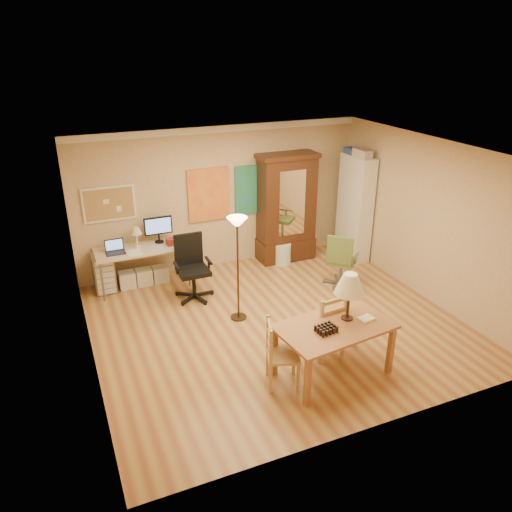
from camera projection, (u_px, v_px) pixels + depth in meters
name	position (u px, v px, depth m)	size (l,w,h in m)	color
floor	(276.00, 323.00, 7.85)	(5.50, 5.50, 0.00)	#975935
crown_molding	(220.00, 129.00, 8.86)	(5.50, 0.08, 0.12)	white
corkboard	(109.00, 204.00, 8.59)	(0.90, 0.04, 0.62)	tan
art_panel_left	(209.00, 195.00, 9.26)	(0.80, 0.04, 1.00)	yellow
art_panel_right	(253.00, 189.00, 9.58)	(0.75, 0.04, 0.95)	teal
dining_table	(340.00, 313.00, 6.40)	(1.58, 1.06, 1.39)	#955F31
ladder_chair_back	(326.00, 326.00, 6.93)	(0.49, 0.47, 0.97)	tan
ladder_chair_left	(280.00, 355.00, 6.33)	(0.52, 0.53, 0.92)	tan
torchiere_lamp	(237.00, 239.00, 7.46)	(0.31, 0.31, 1.71)	#3D2A18
computer_desk	(144.00, 262.00, 8.92)	(1.61, 0.70, 1.22)	#BBB089
office_chair_black	(193.00, 282.00, 8.53)	(0.68, 0.68, 1.11)	black
office_chair_green	(340.00, 272.00, 8.96)	(0.65, 0.65, 1.01)	slate
drawer_cart	(104.00, 273.00, 8.73)	(0.35, 0.43, 0.71)	slate
armoire	(286.00, 215.00, 9.81)	(1.16, 0.55, 2.14)	black
bookshelf	(355.00, 208.00, 9.87)	(0.31, 0.83, 2.07)	white
wastebin	(282.00, 254.00, 9.85)	(0.34, 0.34, 0.42)	silver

